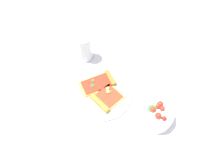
# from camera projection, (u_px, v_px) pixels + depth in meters

# --- Properties ---
(ground_plane) EXTENTS (2.40, 2.40, 0.00)m
(ground_plane) POSITION_uv_depth(u_px,v_px,m) (110.00, 92.00, 0.92)
(ground_plane) COLOR silver
(ground_plane) RESTS_ON ground
(plate) EXTENTS (0.26, 0.26, 0.01)m
(plate) POSITION_uv_depth(u_px,v_px,m) (101.00, 93.00, 0.91)
(plate) COLOR silver
(plate) RESTS_ON ground_plane
(pizza_slice_near) EXTENTS (0.17, 0.14, 0.02)m
(pizza_slice_near) POSITION_uv_depth(u_px,v_px,m) (100.00, 83.00, 0.92)
(pizza_slice_near) COLOR gold
(pizza_slice_near) RESTS_ON plate
(pizza_slice_far) EXTENTS (0.15, 0.15, 0.02)m
(pizza_slice_far) POSITION_uv_depth(u_px,v_px,m) (106.00, 98.00, 0.88)
(pizza_slice_far) COLOR #E5B256
(pizza_slice_far) RESTS_ON plate
(salad_bowl) EXTENTS (0.13, 0.13, 0.08)m
(salad_bowl) POSITION_uv_depth(u_px,v_px,m) (156.00, 115.00, 0.82)
(salad_bowl) COLOR white
(salad_bowl) RESTS_ON ground_plane
(soda_glass) EXTENTS (0.07, 0.07, 0.13)m
(soda_glass) POSITION_uv_depth(u_px,v_px,m) (84.00, 48.00, 0.98)
(soda_glass) COLOR silver
(soda_glass) RESTS_ON ground_plane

